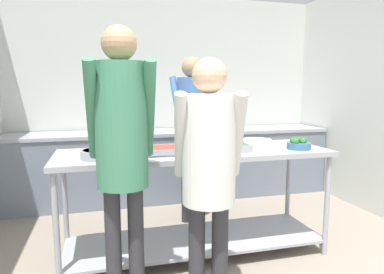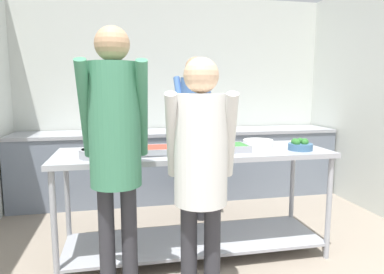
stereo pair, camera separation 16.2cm
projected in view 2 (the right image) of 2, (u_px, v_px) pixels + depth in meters
The scene contains 12 objects.
wall_rear at pixel (175, 96), 4.72m from camera, with size 4.26×0.06×2.65m.
back_counter at pixel (180, 164), 4.49m from camera, with size 4.10×0.65×0.88m.
serving_counter at pixel (194, 185), 2.89m from camera, with size 2.25×0.72×0.91m.
sauce_pan at pixel (99, 152), 2.57m from camera, with size 0.43×0.29×0.07m.
serving_tray_roast at pixel (161, 150), 2.72m from camera, with size 0.44×0.29×0.05m.
serving_tray_vegetables at pixel (220, 148), 2.82m from camera, with size 0.46×0.28×0.05m.
plate_stack at pixel (258, 143), 3.06m from camera, with size 0.28×0.28×0.06m.
broccoli_bowl at pixel (300, 145), 2.87m from camera, with size 0.20×0.20×0.10m.
guest_serving_left at pixel (115, 137), 2.10m from camera, with size 0.42×0.35×1.79m.
guest_serving_right at pixel (201, 160), 2.06m from camera, with size 0.47×0.38×1.60m.
cook_behind_counter at pixel (195, 120), 3.57m from camera, with size 0.44×0.38×1.74m.
water_bottle at pixel (117, 121), 4.16m from camera, with size 0.06×0.06×0.32m.
Camera 2 is at (-0.74, -1.15, 1.42)m, focal length 32.00 mm.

